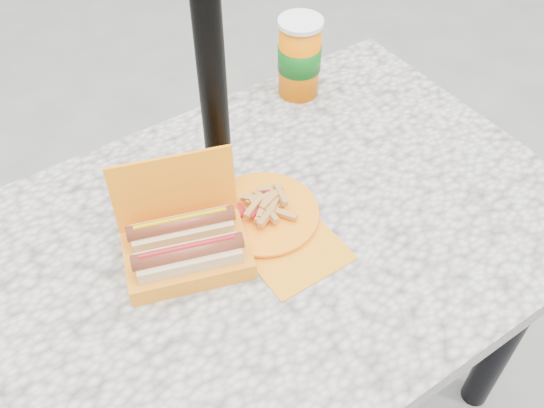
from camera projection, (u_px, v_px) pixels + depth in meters
ground at (267, 406)px, 1.69m from camera, size 60.00×60.00×0.00m
picnic_table at (266, 268)px, 1.22m from camera, size 1.20×0.80×0.75m
umbrella_pole at (208, 29)px, 0.97m from camera, size 0.05×0.05×2.20m
hotdog_box at (186, 245)px, 1.07m from camera, size 0.26×0.22×0.18m
fries_plate at (265, 215)px, 1.15m from camera, size 0.22×0.29×0.04m
soda_cup at (299, 57)px, 1.36m from camera, size 0.10×0.10×0.19m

